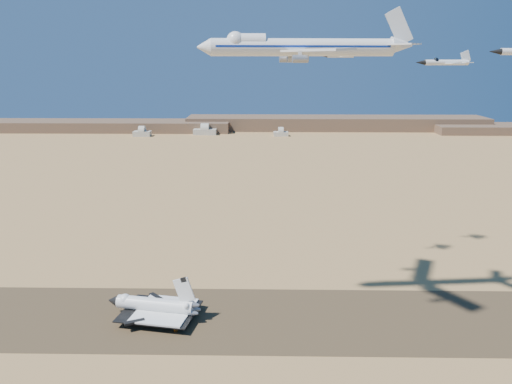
{
  "coord_description": "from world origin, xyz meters",
  "views": [
    {
      "loc": [
        19.21,
        -171.91,
        95.69
      ],
      "look_at": [
        16.0,
        8.0,
        48.0
      ],
      "focal_mm": 35.0,
      "sensor_mm": 36.0,
      "label": 1
    }
  ],
  "objects_px": {
    "shuttle": "(155,306)",
    "chase_jet_c": "(340,56)",
    "crew_b": "(177,330)",
    "chase_jet_a": "(445,62)",
    "crew_a": "(172,323)",
    "crew_c": "(175,330)",
    "chase_jet_d": "(384,45)",
    "carrier_747": "(296,47)"
  },
  "relations": [
    {
      "from": "shuttle",
      "to": "crew_b",
      "type": "distance_m",
      "value": 15.17
    },
    {
      "from": "carrier_747",
      "to": "crew_b",
      "type": "bearing_deg",
      "value": -172.15
    },
    {
      "from": "crew_b",
      "to": "shuttle",
      "type": "bearing_deg",
      "value": 44.52
    },
    {
      "from": "shuttle",
      "to": "chase_jet_d",
      "type": "relative_size",
      "value": 2.46
    },
    {
      "from": "crew_a",
      "to": "crew_c",
      "type": "height_order",
      "value": "crew_a"
    },
    {
      "from": "crew_b",
      "to": "chase_jet_d",
      "type": "height_order",
      "value": "chase_jet_d"
    },
    {
      "from": "crew_a",
      "to": "crew_b",
      "type": "relative_size",
      "value": 1.09
    },
    {
      "from": "crew_b",
      "to": "crew_c",
      "type": "xyz_separation_m",
      "value": [
        -0.88,
        -0.23,
        0.06
      ]
    },
    {
      "from": "chase_jet_c",
      "to": "chase_jet_a",
      "type": "bearing_deg",
      "value": -93.57
    },
    {
      "from": "carrier_747",
      "to": "chase_jet_c",
      "type": "distance_m",
      "value": 49.52
    },
    {
      "from": "crew_c",
      "to": "chase_jet_a",
      "type": "bearing_deg",
      "value": -174.02
    },
    {
      "from": "shuttle",
      "to": "carrier_747",
      "type": "height_order",
      "value": "carrier_747"
    },
    {
      "from": "carrier_747",
      "to": "chase_jet_a",
      "type": "relative_size",
      "value": 4.84
    },
    {
      "from": "shuttle",
      "to": "chase_jet_c",
      "type": "height_order",
      "value": "chase_jet_c"
    },
    {
      "from": "chase_jet_c",
      "to": "crew_c",
      "type": "bearing_deg",
      "value": -152.49
    },
    {
      "from": "crew_c",
      "to": "chase_jet_d",
      "type": "height_order",
      "value": "chase_jet_d"
    },
    {
      "from": "carrier_747",
      "to": "chase_jet_d",
      "type": "bearing_deg",
      "value": 49.08
    },
    {
      "from": "crew_a",
      "to": "chase_jet_a",
      "type": "height_order",
      "value": "chase_jet_a"
    },
    {
      "from": "chase_jet_d",
      "to": "shuttle",
      "type": "bearing_deg",
      "value": -149.9
    },
    {
      "from": "chase_jet_a",
      "to": "chase_jet_c",
      "type": "distance_m",
      "value": 85.96
    },
    {
      "from": "crew_b",
      "to": "chase_jet_d",
      "type": "xyz_separation_m",
      "value": [
        84.29,
        69.56,
        101.46
      ]
    },
    {
      "from": "crew_c",
      "to": "chase_jet_c",
      "type": "distance_m",
      "value": 127.91
    },
    {
      "from": "chase_jet_c",
      "to": "carrier_747",
      "type": "bearing_deg",
      "value": -128.24
    },
    {
      "from": "crew_c",
      "to": "crew_a",
      "type": "bearing_deg",
      "value": -41.22
    },
    {
      "from": "crew_b",
      "to": "crew_a",
      "type": "bearing_deg",
      "value": 30.86
    },
    {
      "from": "crew_b",
      "to": "chase_jet_d",
      "type": "relative_size",
      "value": 0.11
    },
    {
      "from": "crew_b",
      "to": "chase_jet_d",
      "type": "bearing_deg",
      "value": -50.6
    },
    {
      "from": "crew_a",
      "to": "crew_c",
      "type": "xyz_separation_m",
      "value": [
        2.09,
        -5.17,
        -0.01
      ]
    },
    {
      "from": "crew_c",
      "to": "chase_jet_c",
      "type": "relative_size",
      "value": 0.12
    },
    {
      "from": "crew_a",
      "to": "chase_jet_d",
      "type": "relative_size",
      "value": 0.11
    },
    {
      "from": "shuttle",
      "to": "crew_c",
      "type": "relative_size",
      "value": 21.72
    },
    {
      "from": "chase_jet_a",
      "to": "chase_jet_c",
      "type": "relative_size",
      "value": 1.02
    },
    {
      "from": "carrier_747",
      "to": "crew_c",
      "type": "distance_m",
      "value": 108.2
    },
    {
      "from": "shuttle",
      "to": "carrier_747",
      "type": "xyz_separation_m",
      "value": [
        52.09,
        -0.52,
        94.94
      ]
    },
    {
      "from": "chase_jet_a",
      "to": "crew_c",
      "type": "bearing_deg",
      "value": 147.94
    },
    {
      "from": "shuttle",
      "to": "chase_jet_d",
      "type": "height_order",
      "value": "chase_jet_d"
    },
    {
      "from": "carrier_747",
      "to": "crew_a",
      "type": "xyz_separation_m",
      "value": [
        -44.77,
        -4.96,
        -98.89
      ]
    },
    {
      "from": "crew_b",
      "to": "chase_jet_a",
      "type": "distance_m",
      "value": 125.53
    },
    {
      "from": "crew_a",
      "to": "carrier_747",
      "type": "bearing_deg",
      "value": -80.35
    },
    {
      "from": "chase_jet_c",
      "to": "chase_jet_d",
      "type": "bearing_deg",
      "value": 20.78
    },
    {
      "from": "crew_a",
      "to": "chase_jet_d",
      "type": "bearing_deg",
      "value": -50.14
    },
    {
      "from": "crew_c",
      "to": "chase_jet_a",
      "type": "relative_size",
      "value": 0.11
    }
  ]
}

